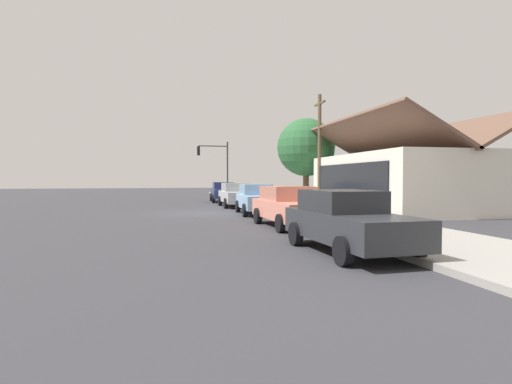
{
  "coord_description": "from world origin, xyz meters",
  "views": [
    {
      "loc": [
        22.78,
        -1.88,
        1.91
      ],
      "look_at": [
        -0.29,
        3.15,
        1.12
      ],
      "focal_mm": 29.12,
      "sensor_mm": 36.0,
      "label": 1
    }
  ],
  "objects_px": {
    "car_navy": "(223,192)",
    "car_silver": "(236,195)",
    "car_charcoal": "(347,221)",
    "car_skyblue": "(257,199)",
    "shade_tree": "(306,148)",
    "car_coral": "(290,206)",
    "fire_hydrant_red": "(279,204)",
    "traffic_light_main": "(216,161)",
    "utility_pole_wooden": "(319,148)"
  },
  "relations": [
    {
      "from": "car_navy",
      "to": "car_charcoal",
      "type": "distance_m",
      "value": 23.35
    },
    {
      "from": "car_coral",
      "to": "traffic_light_main",
      "type": "distance_m",
      "value": 21.84
    },
    {
      "from": "car_silver",
      "to": "car_charcoal",
      "type": "height_order",
      "value": "same"
    },
    {
      "from": "shade_tree",
      "to": "traffic_light_main",
      "type": "relative_size",
      "value": 1.23
    },
    {
      "from": "car_navy",
      "to": "traffic_light_main",
      "type": "height_order",
      "value": "traffic_light_main"
    },
    {
      "from": "car_coral",
      "to": "car_charcoal",
      "type": "xyz_separation_m",
      "value": [
        5.69,
        -0.2,
        -0.0
      ]
    },
    {
      "from": "car_skyblue",
      "to": "fire_hydrant_red",
      "type": "distance_m",
      "value": 1.42
    },
    {
      "from": "car_charcoal",
      "to": "fire_hydrant_red",
      "type": "xyz_separation_m",
      "value": [
        -12.02,
        1.51,
        -0.32
      ]
    },
    {
      "from": "car_silver",
      "to": "car_charcoal",
      "type": "bearing_deg",
      "value": -0.07
    },
    {
      "from": "traffic_light_main",
      "to": "car_navy",
      "type": "bearing_deg",
      "value": 1.82
    },
    {
      "from": "car_silver",
      "to": "car_skyblue",
      "type": "relative_size",
      "value": 1.0
    },
    {
      "from": "car_silver",
      "to": "utility_pole_wooden",
      "type": "xyz_separation_m",
      "value": [
        1.12,
        5.46,
        3.11
      ]
    },
    {
      "from": "shade_tree",
      "to": "utility_pole_wooden",
      "type": "relative_size",
      "value": 0.85
    },
    {
      "from": "car_navy",
      "to": "car_silver",
      "type": "xyz_separation_m",
      "value": [
        5.87,
        0.07,
        0.0
      ]
    },
    {
      "from": "car_skyblue",
      "to": "shade_tree",
      "type": "relative_size",
      "value": 0.74
    },
    {
      "from": "car_silver",
      "to": "utility_pole_wooden",
      "type": "bearing_deg",
      "value": 78.53
    },
    {
      "from": "car_coral",
      "to": "utility_pole_wooden",
      "type": "distance_m",
      "value": 12.32
    },
    {
      "from": "car_coral",
      "to": "utility_pole_wooden",
      "type": "relative_size",
      "value": 0.66
    },
    {
      "from": "car_skyblue",
      "to": "fire_hydrant_red",
      "type": "height_order",
      "value": "car_skyblue"
    },
    {
      "from": "traffic_light_main",
      "to": "fire_hydrant_red",
      "type": "height_order",
      "value": "traffic_light_main"
    },
    {
      "from": "car_navy",
      "to": "utility_pole_wooden",
      "type": "relative_size",
      "value": 0.59
    },
    {
      "from": "car_skyblue",
      "to": "traffic_light_main",
      "type": "xyz_separation_m",
      "value": [
        -15.71,
        -0.33,
        2.68
      ]
    },
    {
      "from": "car_silver",
      "to": "car_charcoal",
      "type": "relative_size",
      "value": 0.99
    },
    {
      "from": "car_skyblue",
      "to": "utility_pole_wooden",
      "type": "bearing_deg",
      "value": 134.23
    },
    {
      "from": "car_navy",
      "to": "car_charcoal",
      "type": "relative_size",
      "value": 0.94
    },
    {
      "from": "shade_tree",
      "to": "car_charcoal",
      "type": "bearing_deg",
      "value": -16.23
    },
    {
      "from": "car_silver",
      "to": "traffic_light_main",
      "type": "xyz_separation_m",
      "value": [
        -9.88,
        -0.2,
        2.67
      ]
    },
    {
      "from": "car_skyblue",
      "to": "fire_hydrant_red",
      "type": "relative_size",
      "value": 6.63
    },
    {
      "from": "car_navy",
      "to": "car_silver",
      "type": "height_order",
      "value": "same"
    },
    {
      "from": "car_charcoal",
      "to": "fire_hydrant_red",
      "type": "relative_size",
      "value": 6.66
    },
    {
      "from": "car_coral",
      "to": "fire_hydrant_red",
      "type": "height_order",
      "value": "car_coral"
    },
    {
      "from": "car_charcoal",
      "to": "car_skyblue",
      "type": "bearing_deg",
      "value": 175.96
    },
    {
      "from": "car_skyblue",
      "to": "car_coral",
      "type": "height_order",
      "value": "same"
    },
    {
      "from": "car_navy",
      "to": "fire_hydrant_red",
      "type": "xyz_separation_m",
      "value": [
        11.33,
        1.53,
        -0.32
      ]
    },
    {
      "from": "traffic_light_main",
      "to": "utility_pole_wooden",
      "type": "xyz_separation_m",
      "value": [
        11.0,
        5.66,
        0.44
      ]
    },
    {
      "from": "car_silver",
      "to": "shade_tree",
      "type": "bearing_deg",
      "value": 111.21
    },
    {
      "from": "car_charcoal",
      "to": "traffic_light_main",
      "type": "height_order",
      "value": "traffic_light_main"
    },
    {
      "from": "shade_tree",
      "to": "fire_hydrant_red",
      "type": "relative_size",
      "value": 8.99
    },
    {
      "from": "car_skyblue",
      "to": "fire_hydrant_red",
      "type": "xyz_separation_m",
      "value": [
        -0.37,
        1.33,
        -0.32
      ]
    },
    {
      "from": "utility_pole_wooden",
      "to": "car_navy",
      "type": "bearing_deg",
      "value": -141.63
    },
    {
      "from": "car_skyblue",
      "to": "traffic_light_main",
      "type": "distance_m",
      "value": 15.94
    },
    {
      "from": "car_silver",
      "to": "car_navy",
      "type": "bearing_deg",
      "value": -179.22
    },
    {
      "from": "car_silver",
      "to": "traffic_light_main",
      "type": "relative_size",
      "value": 0.9
    },
    {
      "from": "car_charcoal",
      "to": "utility_pole_wooden",
      "type": "xyz_separation_m",
      "value": [
        -16.36,
        5.51,
        3.11
      ]
    },
    {
      "from": "car_skyblue",
      "to": "shade_tree",
      "type": "distance_m",
      "value": 10.32
    },
    {
      "from": "car_navy",
      "to": "utility_pole_wooden",
      "type": "xyz_separation_m",
      "value": [
        6.99,
        5.53,
        3.11
      ]
    },
    {
      "from": "car_navy",
      "to": "car_silver",
      "type": "distance_m",
      "value": 5.87
    },
    {
      "from": "car_charcoal",
      "to": "traffic_light_main",
      "type": "distance_m",
      "value": 27.49
    },
    {
      "from": "car_silver",
      "to": "car_skyblue",
      "type": "bearing_deg",
      "value": 1.38
    },
    {
      "from": "car_skyblue",
      "to": "shade_tree",
      "type": "bearing_deg",
      "value": 148.12
    }
  ]
}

